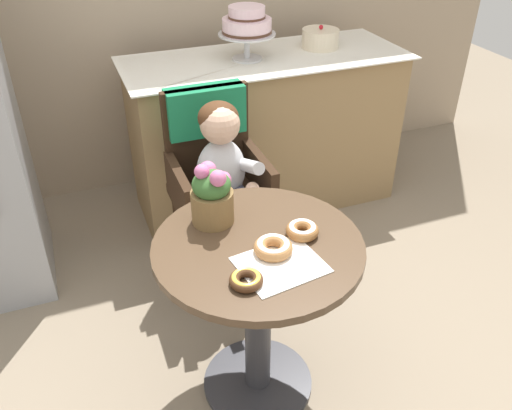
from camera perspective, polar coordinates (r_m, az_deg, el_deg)
ground_plane at (r=2.30m, az=0.19°, el=-18.50°), size 8.00×8.00×0.00m
cafe_table at (r=1.93m, az=0.22°, el=-9.12°), size 0.72×0.72×0.72m
wicker_chair at (r=2.46m, az=-4.60°, el=4.91°), size 0.42×0.45×0.95m
seated_child at (r=2.31m, az=-3.50°, el=4.03°), size 0.27×0.32×0.73m
paper_napkin at (r=1.70m, az=2.64°, el=-6.42°), size 0.29×0.25×0.00m
donut_front at (r=1.82m, az=4.98°, el=-2.66°), size 0.11×0.11×0.04m
donut_mid at (r=1.73m, az=1.85°, el=-4.52°), size 0.13×0.13×0.04m
donut_side at (r=1.62m, az=-1.06°, el=-7.97°), size 0.10×0.10×0.03m
flower_vase at (r=1.84m, az=-4.71°, el=1.13°), size 0.15×0.16×0.23m
display_counter at (r=3.14m, az=0.99°, el=7.80°), size 1.56×0.62×0.90m
tiered_cake_stand at (r=2.89m, az=-0.99°, el=18.76°), size 0.30×0.30×0.27m
round_layer_cake at (r=3.14m, az=6.91°, el=17.30°), size 0.21×0.21×0.13m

